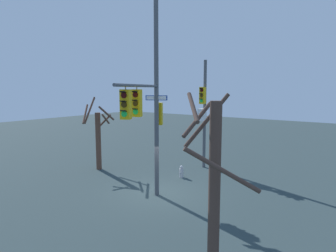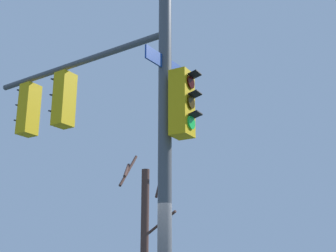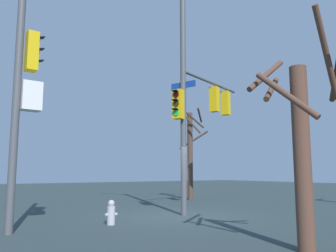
{
  "view_description": "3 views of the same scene",
  "coord_description": "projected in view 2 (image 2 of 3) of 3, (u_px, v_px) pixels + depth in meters",
  "views": [
    {
      "loc": [
        -11.24,
        -8.64,
        5.28
      ],
      "look_at": [
        0.0,
        -0.55,
        3.51
      ],
      "focal_mm": 30.81,
      "sensor_mm": 36.0,
      "label": 1
    },
    {
      "loc": [
        5.61,
        -4.27,
        1.5
      ],
      "look_at": [
        -0.54,
        0.23,
        3.87
      ],
      "focal_mm": 49.98,
      "sensor_mm": 36.0,
      "label": 2
    },
    {
      "loc": [
        7.43,
        10.28,
        1.57
      ],
      "look_at": [
        0.13,
        -0.51,
        3.31
      ],
      "focal_mm": 36.83,
      "sensor_mm": 36.0,
      "label": 3
    }
  ],
  "objects": [
    {
      "name": "main_signal_pole_assembly",
      "position": [
        123.0,
        59.0,
        8.34
      ],
      "size": [
        5.14,
        2.96,
        10.0
      ],
      "rotation": [
        0.0,
        0.0,
        3.47
      ],
      "color": "#4C4F54",
      "rests_on": "ground"
    },
    {
      "name": "bare_tree_across_street",
      "position": [
        145.0,
        232.0,
        16.65
      ],
      "size": [
        1.86,
        1.96,
        5.84
      ],
      "color": "#4E332C",
      "rests_on": "ground"
    }
  ]
}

